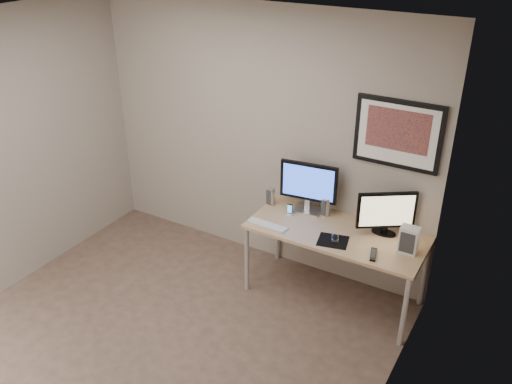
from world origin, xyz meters
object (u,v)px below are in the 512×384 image
desk (336,237)px  monitor_tv (386,212)px  speaker_left (271,196)px  speaker_right (326,207)px  phone_dock (290,209)px  fan_unit (409,240)px  framed_art (398,134)px  keyboard (267,225)px  monitor_large (308,185)px

desk → monitor_tv: size_ratio=3.55×
desk → monitor_tv: monitor_tv is taller
speaker_left → speaker_right: speaker_right is taller
speaker_left → phone_dock: (0.25, -0.09, -0.03)m
speaker_left → fan_unit: size_ratio=0.76×
framed_art → phone_dock: size_ratio=6.45×
monitor_tv → framed_art: bearing=66.4°
desk → speaker_right: speaker_right is taller
speaker_right → monitor_tv: bearing=15.1°
monitor_tv → speaker_left: size_ratio=2.50×
keyboard → monitor_tv: bearing=25.0°
speaker_right → fan_unit: (0.85, -0.22, 0.03)m
framed_art → fan_unit: (0.29, -0.34, -0.77)m
phone_dock → fan_unit: size_ratio=0.49×
speaker_right → monitor_large: bearing=-156.4°
speaker_right → phone_dock: 0.34m
speaker_left → speaker_right: size_ratio=0.98×
monitor_tv → keyboard: monitor_tv is taller
framed_art → speaker_right: 0.98m
monitor_large → monitor_tv: (0.77, -0.03, -0.06)m
fan_unit → monitor_tv: bearing=145.4°
fan_unit → keyboard: bearing=-170.3°
framed_art → phone_dock: 1.22m
monitor_tv → fan_unit: bearing=-68.3°
speaker_right → phone_dock: size_ratio=1.57×
desk → keyboard: 0.64m
desk → monitor_tv: bearing=24.8°
monitor_large → fan_unit: bearing=-18.7°
phone_dock → speaker_left: bearing=151.5°
monitor_tv → phone_dock: (-0.88, -0.12, -0.16)m
speaker_right → phone_dock: speaker_right is taller
desk → fan_unit: fan_unit is taller
framed_art → speaker_left: 1.38m
framed_art → monitor_tv: framed_art is taller
phone_dock → keyboard: 0.30m
phone_dock → speaker_right: bearing=18.9°
framed_art → phone_dock: bearing=-162.0°
speaker_right → fan_unit: fan_unit is taller
speaker_left → phone_dock: size_ratio=1.55×
framed_art → fan_unit: size_ratio=3.18×
monitor_large → keyboard: monitor_large is taller
monitor_large → phone_dock: size_ratio=4.73×
phone_dock → monitor_large: bearing=42.5°
speaker_right → fan_unit: 0.88m
keyboard → monitor_large: bearing=67.1°
monitor_tv → speaker_right: 0.60m
keyboard → fan_unit: 1.26m
framed_art → monitor_tv: 0.69m
desk → monitor_large: monitor_large is taller
monitor_large → phone_dock: 0.29m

